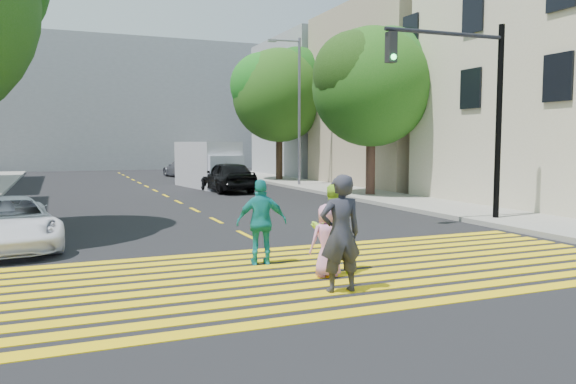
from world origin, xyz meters
TOP-DOWN VIEW (x-y plane):
  - ground at (0.00, 0.00)m, footprint 120.00×120.00m
  - sidewalk_right at (8.50, 15.00)m, footprint 3.00×60.00m
  - crosswalk at (0.00, 1.28)m, footprint 13.40×5.30m
  - lane_line at (0.00, 22.50)m, footprint 0.12×34.40m
  - building_right_tan at (15.00, 19.00)m, footprint 10.00×10.00m
  - building_right_grey at (15.00, 30.00)m, footprint 10.00×10.00m
  - backdrop_block at (0.00, 48.00)m, footprint 30.00×8.00m
  - tree_right_near at (8.47, 13.70)m, footprint 5.87×5.36m
  - tree_right_far at (8.50, 24.91)m, footprint 7.53×7.23m
  - pedestrian_man at (-0.34, -0.10)m, footprint 0.75×0.52m
  - pedestrian_woman at (0.17, 1.21)m, footprint 0.98×0.86m
  - pedestrian_child at (-0.07, 0.93)m, footprint 0.68×0.45m
  - pedestrian_extra at (-0.84, 2.36)m, footprint 1.09×0.64m
  - white_sedan at (-5.72, 6.24)m, footprint 2.59×4.57m
  - dark_car_near at (3.25, 18.86)m, footprint 2.00×4.60m
  - silver_car at (3.67, 31.86)m, footprint 2.42×4.53m
  - dark_car_parked at (5.40, 25.61)m, footprint 1.73×3.80m
  - white_van at (3.10, 21.96)m, footprint 2.67×5.53m
  - traffic_signal at (6.82, 5.35)m, footprint 4.11×0.36m
  - street_lamp at (7.64, 20.36)m, footprint 1.85×0.36m

SIDE VIEW (x-z plane):
  - ground at x=0.00m, z-range 0.00..0.00m
  - lane_line at x=0.00m, z-range 0.00..0.01m
  - crosswalk at x=0.00m, z-range 0.00..0.01m
  - sidewalk_right at x=8.50m, z-range 0.00..0.15m
  - white_sedan at x=-5.72m, z-range 0.00..1.20m
  - dark_car_parked at x=5.40m, z-range 0.00..1.21m
  - silver_car at x=3.67m, z-range 0.00..1.25m
  - pedestrian_child at x=-0.07m, z-range 0.00..1.35m
  - dark_car_near at x=3.25m, z-range 0.00..1.54m
  - pedestrian_woman at x=0.17m, z-range 0.00..1.69m
  - pedestrian_extra at x=-0.84m, z-range 0.00..1.74m
  - pedestrian_man at x=-0.34m, z-range 0.00..1.96m
  - white_van at x=3.10m, z-range -0.06..2.44m
  - traffic_signal at x=6.82m, z-range 0.89..6.91m
  - street_lamp at x=7.64m, z-range 0.60..8.75m
  - building_right_tan at x=15.00m, z-range 0.00..10.00m
  - building_right_grey at x=15.00m, z-range 0.00..10.00m
  - tree_right_near at x=8.47m, z-range 1.36..9.06m
  - tree_right_far at x=8.50m, z-range 1.49..9.97m
  - backdrop_block at x=0.00m, z-range 0.00..12.00m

